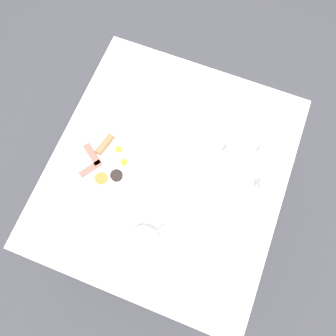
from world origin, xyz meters
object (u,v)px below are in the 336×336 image
(teacup_with_saucer_left, at_px, (268,155))
(spoon_for_tea, at_px, (180,191))
(teacup_with_saucer_right, at_px, (160,108))
(pepper_grinder, at_px, (264,186))
(water_glass_tall, at_px, (190,99))
(knife_by_plate, at_px, (131,73))
(napkin_folded, at_px, (240,231))
(fork_by_plate, at_px, (204,265))
(teapot_near, at_px, (143,245))
(creamer_jug, at_px, (205,139))
(salt_grinder, at_px, (231,149))
(breakfast_plate, at_px, (108,162))

(teacup_with_saucer_left, bearing_deg, spoon_for_tea, 133.02)
(teacup_with_saucer_right, bearing_deg, pepper_grinder, -109.98)
(water_glass_tall, xyz_separation_m, knife_by_plate, (0.06, 0.30, -0.05))
(teacup_with_saucer_left, bearing_deg, napkin_folded, 177.77)
(teacup_with_saucer_left, height_order, fork_by_plate, teacup_with_saucer_left)
(water_glass_tall, distance_m, napkin_folded, 0.57)
(fork_by_plate, height_order, spoon_for_tea, same)
(napkin_folded, relative_size, spoon_for_tea, 1.00)
(teapot_near, xyz_separation_m, creamer_jug, (0.49, -0.07, -0.02))
(water_glass_tall, distance_m, pepper_grinder, 0.47)
(teacup_with_saucer_right, height_order, salt_grinder, salt_grinder)
(creamer_jug, relative_size, fork_by_plate, 0.60)
(breakfast_plate, relative_size, fork_by_plate, 1.88)
(teapot_near, height_order, water_glass_tall, teapot_near)
(breakfast_plate, height_order, salt_grinder, salt_grinder)
(salt_grinder, bearing_deg, spoon_for_tea, 149.21)
(teacup_with_saucer_left, bearing_deg, fork_by_plate, 168.59)
(water_glass_tall, bearing_deg, teapot_near, -175.97)
(knife_by_plate, bearing_deg, spoon_for_tea, -137.44)
(teacup_with_saucer_left, relative_size, pepper_grinder, 1.36)
(pepper_grinder, bearing_deg, water_glass_tall, 57.21)
(teacup_with_saucer_right, distance_m, water_glass_tall, 0.13)
(teacup_with_saucer_right, distance_m, pepper_grinder, 0.54)
(knife_by_plate, distance_m, spoon_for_tea, 0.59)
(breakfast_plate, distance_m, creamer_jug, 0.41)
(fork_by_plate, xyz_separation_m, knife_by_plate, (0.67, 0.58, 0.00))
(pepper_grinder, bearing_deg, creamer_jug, 67.30)
(napkin_folded, bearing_deg, spoon_for_tea, 76.93)
(teacup_with_saucer_right, relative_size, salt_grinder, 1.36)
(teacup_with_saucer_right, height_order, spoon_for_tea, teacup_with_saucer_right)
(teapot_near, height_order, creamer_jug, teapot_near)
(creamer_jug, height_order, fork_by_plate, creamer_jug)
(salt_grinder, relative_size, spoon_for_tea, 0.86)
(water_glass_tall, distance_m, spoon_for_tea, 0.39)
(teapot_near, xyz_separation_m, knife_by_plate, (0.68, 0.34, -0.05))
(creamer_jug, relative_size, spoon_for_tea, 0.66)
(salt_grinder, bearing_deg, teapot_near, 158.55)
(pepper_grinder, relative_size, fork_by_plate, 0.78)
(salt_grinder, xyz_separation_m, fork_by_plate, (-0.45, -0.05, -0.06))
(fork_by_plate, bearing_deg, spoon_for_tea, 37.99)
(knife_by_plate, bearing_deg, teacup_with_saucer_right, -123.98)
(knife_by_plate, bearing_deg, pepper_grinder, -114.15)
(teacup_with_saucer_left, bearing_deg, creamer_jug, 95.75)
(knife_by_plate, bearing_deg, fork_by_plate, -138.98)
(water_glass_tall, bearing_deg, knife_by_plate, 79.06)
(spoon_for_tea, bearing_deg, fork_by_plate, -142.01)
(teacup_with_saucer_left, bearing_deg, water_glass_tall, 73.85)
(creamer_jug, bearing_deg, knife_by_plate, 64.89)
(teacup_with_saucer_left, height_order, knife_by_plate, teacup_with_saucer_left)
(water_glass_tall, bearing_deg, creamer_jug, -139.87)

